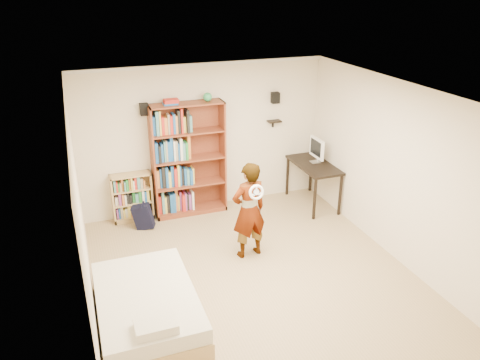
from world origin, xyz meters
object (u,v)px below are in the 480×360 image
Objects in this scene: low_bookshelf at (132,197)px; daybed at (147,304)px; person at (249,210)px; computer_desk at (313,184)px; tall_bookshelf at (189,160)px.

low_bookshelf is 2.85m from daybed.
computer_desk is at bearing -153.39° from person.
daybed is (-3.55, -2.30, -0.14)m from computer_desk.
person reaches higher than daybed.
tall_bookshelf is 3.15m from daybed.
computer_desk is (3.32, -0.54, -0.02)m from low_bookshelf.
daybed is at bearing 21.71° from person.
daybed is at bearing -114.71° from tall_bookshelf.
low_bookshelf is 0.57× the size of person.
low_bookshelf reaches higher than daybed.
tall_bookshelf is at bearing -3.18° from low_bookshelf.
person is (-1.79, -1.27, 0.36)m from computer_desk.
tall_bookshelf is at bearing -83.17° from person.
low_bookshelf is at bearing 170.80° from computer_desk.
tall_bookshelf is 1.69× the size of computer_desk.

